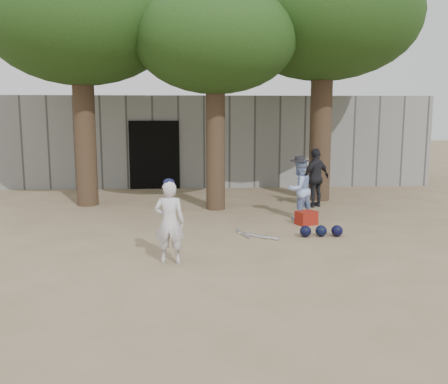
{
  "coord_description": "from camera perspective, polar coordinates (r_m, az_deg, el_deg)",
  "views": [
    {
      "loc": [
        -0.03,
        -8.4,
        2.45
      ],
      "look_at": [
        0.6,
        1.0,
        0.95
      ],
      "focal_mm": 40.0,
      "sensor_mm": 36.0,
      "label": 1
    }
  ],
  "objects": [
    {
      "name": "boy_player",
      "position": [
        8.2,
        -6.24,
        -3.45
      ],
      "size": [
        0.54,
        0.39,
        1.37
      ],
      "primitive_type": "imported",
      "rotation": [
        0.0,
        0.0,
        3.02
      ],
      "color": "silver",
      "rests_on": "ground"
    },
    {
      "name": "helmet_row",
      "position": [
        10.17,
        11.05,
        -4.4
      ],
      "size": [
        0.87,
        0.24,
        0.23
      ],
      "color": "black",
      "rests_on": "ground"
    },
    {
      "name": "back_building",
      "position": [
        18.76,
        -3.77,
        6.13
      ],
      "size": [
        16.0,
        5.24,
        3.0
      ],
      "color": "gray",
      "rests_on": "ground"
    },
    {
      "name": "tree_row",
      "position": [
        13.63,
        -0.56,
        18.49
      ],
      "size": [
        11.4,
        5.8,
        6.69
      ],
      "color": "brown",
      "rests_on": "ground"
    },
    {
      "name": "spectator_blue",
      "position": [
        11.67,
        8.58,
        0.3
      ],
      "size": [
        0.85,
        0.8,
        1.39
      ],
      "primitive_type": "imported",
      "rotation": [
        0.0,
        0.0,
        3.69
      ],
      "color": "#8FA7DD",
      "rests_on": "ground"
    },
    {
      "name": "spectator_dark",
      "position": [
        13.24,
        10.44,
        1.61
      ],
      "size": [
        0.96,
        0.81,
        1.54
      ],
      "primitive_type": "imported",
      "rotation": [
        0.0,
        0.0,
        3.71
      ],
      "color": "black",
      "rests_on": "ground"
    },
    {
      "name": "bat_pile",
      "position": [
        10.02,
        3.34,
        -4.96
      ],
      "size": [
        0.79,
        0.84,
        0.06
      ],
      "color": "silver",
      "rests_on": "ground"
    },
    {
      "name": "red_bag",
      "position": [
        11.19,
        9.38,
        -2.94
      ],
      "size": [
        0.52,
        0.47,
        0.3
      ],
      "primitive_type": "cube",
      "rotation": [
        0.0,
        0.0,
        0.43
      ],
      "color": "#A01B15",
      "rests_on": "ground"
    },
    {
      "name": "ground",
      "position": [
        8.75,
        -3.51,
        -7.23
      ],
      "size": [
        70.0,
        70.0,
        0.0
      ],
      "primitive_type": "plane",
      "color": "#937C5E",
      "rests_on": "ground"
    }
  ]
}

